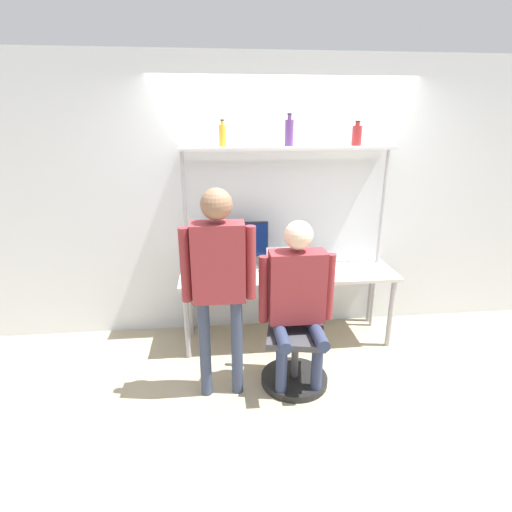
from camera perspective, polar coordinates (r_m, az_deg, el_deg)
The scene contains 13 objects.
ground_plane at distance 3.91m, azimuth 5.16°, elevation -13.95°, with size 12.00×12.00×0.00m, color tan.
wall_back at distance 4.03m, azimuth 3.88°, elevation 7.92°, with size 8.00×0.06×2.70m.
desk at distance 3.90m, azimuth 4.51°, elevation -3.11°, with size 2.06×0.63×0.73m.
shelf_unit at distance 3.79m, azimuth 4.49°, elevation 11.75°, with size 1.96×0.31×1.89m.
monitor at distance 3.87m, azimuth -3.00°, elevation 1.96°, with size 0.64×0.20×0.46m.
laptop at distance 3.80m, azimuth 4.04°, elevation -1.50°, with size 0.33×0.24×0.24m.
cell_phone at distance 3.86m, azimuth 8.38°, elevation -2.29°, with size 0.07×0.15×0.01m.
office_chair at distance 3.45m, azimuth 5.61°, elevation -13.15°, with size 0.56×0.56×0.94m.
person_seated at distance 3.15m, azimuth 5.94°, elevation -5.19°, with size 0.61×0.47×1.41m.
person_standing at distance 2.94m, azimuth -5.38°, elevation -2.02°, with size 0.55×0.23×1.68m.
bottle_amber at distance 3.70m, azimuth -4.81°, elevation 16.82°, with size 0.06×0.06×0.23m.
bottle_purple at distance 3.76m, azimuth 4.76°, elevation 17.20°, with size 0.08×0.08×0.28m.
bottle_red at distance 3.93m, azimuth 14.21°, elevation 16.39°, with size 0.09×0.09×0.22m.
Camera 1 is at (-0.68, -3.21, 2.13)m, focal length 28.00 mm.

